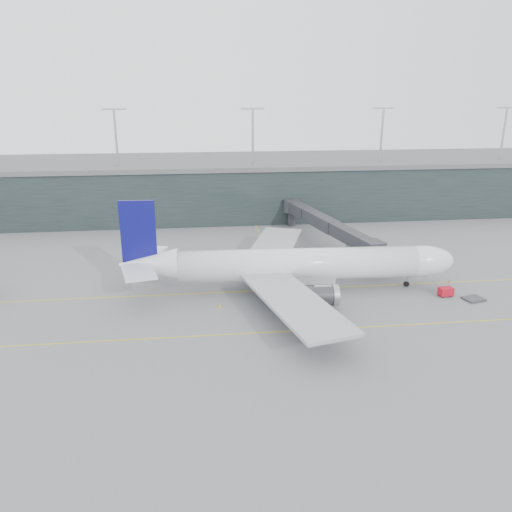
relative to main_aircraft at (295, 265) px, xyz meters
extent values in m
plane|color=#56565B|center=(-6.71, 4.19, -4.63)|extent=(320.00, 320.00, 0.00)
cube|color=gold|center=(-6.71, 0.19, -4.62)|extent=(160.00, 0.25, 0.02)
cube|color=gold|center=(-6.71, -15.81, -4.62)|extent=(160.00, 0.25, 0.02)
cube|color=gold|center=(-1.71, 24.19, -4.62)|extent=(0.25, 60.00, 0.02)
cube|color=black|center=(-6.71, 62.19, 2.37)|extent=(240.00, 35.00, 14.00)
cube|color=#525557|center=(-6.71, 62.19, 9.97)|extent=(240.00, 36.00, 1.20)
cylinder|color=#9E9EA3|center=(-36.71, 52.19, 17.37)|extent=(0.60, 0.60, 14.00)
cylinder|color=#9E9EA3|center=(-1.71, 52.19, 17.37)|extent=(0.60, 0.60, 14.00)
cylinder|color=#9E9EA3|center=(33.29, 52.19, 17.37)|extent=(0.60, 0.60, 14.00)
cylinder|color=#9E9EA3|center=(68.29, 52.19, 17.37)|extent=(0.60, 0.60, 14.00)
cylinder|color=silver|center=(0.42, -0.02, 0.15)|extent=(41.66, 7.36, 5.59)
ellipsoid|color=silver|center=(22.48, -0.96, 0.15)|extent=(11.96, 6.09, 5.59)
cone|color=silver|center=(-25.25, 1.08, 0.78)|extent=(10.14, 5.78, 5.36)
cube|color=#9899A0|center=(-0.48, 0.02, -2.01)|extent=(14.60, 5.12, 1.80)
cube|color=black|center=(25.90, -1.11, 1.05)|extent=(2.10, 2.79, 0.72)
cube|color=#9899A0|center=(-2.88, -13.86, -0.75)|extent=(14.01, 27.31, 0.50)
cylinder|color=#333438|center=(1.85, -8.65, -2.29)|extent=(6.44, 3.42, 3.15)
cube|color=#9899A0|center=(-1.69, 14.06, -0.75)|extent=(15.97, 27.36, 0.50)
cylinder|color=#333438|center=(2.59, 8.46, -2.29)|extent=(6.44, 3.42, 3.15)
cube|color=#0B0B5D|center=(-26.60, 1.14, 6.46)|extent=(5.87, 0.70, 10.82)
cube|color=silver|center=(-26.36, -3.83, 1.23)|extent=(6.60, 8.99, 0.32)
cube|color=silver|center=(-25.93, 6.07, 1.23)|extent=(7.16, 9.23, 0.32)
cylinder|color=black|center=(20.23, -0.87, -4.13)|extent=(1.01, 0.40, 0.99)
cylinder|color=#9E9EA3|center=(20.23, -0.87, -3.46)|extent=(0.27, 0.27, 2.34)
cylinder|color=black|center=(-3.37, -4.19, -4.04)|extent=(1.19, 0.50, 1.17)
cylinder|color=black|center=(-3.00, 4.46, -4.04)|extent=(1.19, 0.50, 1.17)
cube|color=#2C2D32|center=(15.87, 5.41, 0.69)|extent=(4.15, 4.47, 2.98)
cube|color=#2C2D32|center=(13.98, 14.04, 0.69)|extent=(5.56, 14.09, 2.66)
cube|color=#2C2D32|center=(11.02, 27.56, 0.69)|extent=(5.82, 14.15, 2.77)
cube|color=#2C2D32|center=(8.06, 41.08, 0.69)|extent=(6.08, 14.20, 2.87)
cylinder|color=#9E9EA3|center=(13.82, 14.77, -2.61)|extent=(0.53, 0.53, 4.05)
cube|color=#333438|center=(13.82, 14.77, -4.26)|extent=(2.42, 2.02, 0.75)
cylinder|color=#2C2D32|center=(15.87, 44.69, 0.69)|extent=(4.26, 4.26, 3.19)
cylinder|color=#2C2D32|center=(15.87, 44.69, -2.71)|extent=(1.92, 1.92, 3.83)
cube|color=#B40C1D|center=(25.10, -5.95, -3.73)|extent=(2.45, 1.69, 1.37)
cylinder|color=black|center=(24.31, -6.56, -4.42)|extent=(0.43, 0.20, 0.42)
cylinder|color=black|center=(25.99, -6.39, -4.42)|extent=(0.43, 0.20, 0.42)
cylinder|color=black|center=(24.21, -5.51, -4.42)|extent=(0.43, 0.20, 0.42)
cylinder|color=black|center=(25.89, -5.34, -4.42)|extent=(0.43, 0.20, 0.42)
cube|color=#333438|center=(29.08, -8.04, -4.44)|extent=(3.75, 3.28, 0.32)
cube|color=#333438|center=(-10.56, 15.11, -4.46)|extent=(2.76, 2.53, 0.22)
cube|color=silver|center=(-10.56, 15.11, -3.45)|extent=(2.31, 2.25, 1.68)
cube|color=navy|center=(-10.56, 15.11, -2.58)|extent=(2.38, 2.32, 0.09)
cube|color=#333438|center=(-7.91, 15.64, -4.47)|extent=(2.58, 2.34, 0.21)
cube|color=#A9ADB5|center=(-7.91, 15.64, -3.52)|extent=(2.15, 2.09, 1.58)
cube|color=navy|center=(-7.91, 15.64, -2.70)|extent=(2.22, 2.16, 0.08)
cube|color=#333438|center=(-5.70, 15.65, -4.48)|extent=(2.04, 1.66, 0.20)
cube|color=silver|center=(-5.70, 15.65, -3.59)|extent=(1.64, 1.55, 1.48)
cube|color=navy|center=(-5.70, 15.65, -2.82)|extent=(1.69, 1.60, 0.08)
cone|color=#D06E0B|center=(28.85, -0.04, -4.28)|extent=(0.44, 0.44, 0.69)
cone|color=orange|center=(3.78, -13.74, -4.29)|extent=(0.42, 0.42, 0.67)
cone|color=#FF440E|center=(-0.10, 15.38, -4.26)|extent=(0.46, 0.46, 0.73)
cone|color=orange|center=(-13.57, -6.19, -4.23)|extent=(0.50, 0.50, 0.79)
camera|label=1|loc=(-16.35, -80.73, 28.79)|focal=35.00mm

